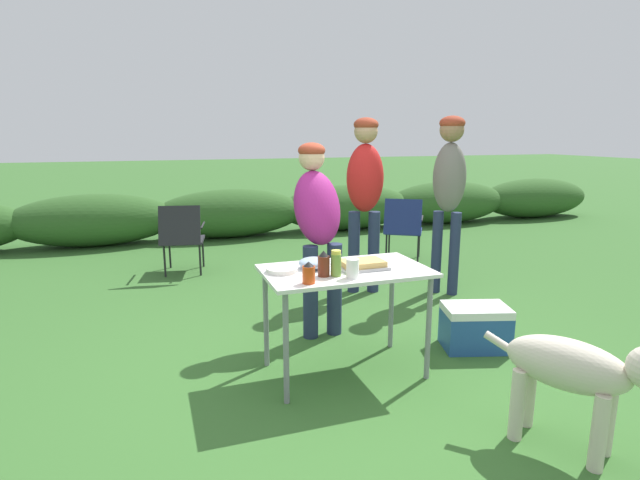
{
  "coord_description": "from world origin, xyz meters",
  "views": [
    {
      "loc": [
        -1.21,
        -2.98,
        1.62
      ],
      "look_at": [
        -0.09,
        0.27,
        0.89
      ],
      "focal_mm": 28.0,
      "sensor_mm": 36.0,
      "label": 1
    }
  ],
  "objects_px": {
    "cooler_box": "(475,327)",
    "bbq_sauce_bottle": "(324,264)",
    "folding_table": "(345,280)",
    "food_tray": "(362,265)",
    "mixing_bowl": "(314,263)",
    "relish_jar": "(336,263)",
    "paper_cup_stack": "(353,268)",
    "hot_sauce_bottle": "(309,273)",
    "standing_person_in_navy_coat": "(365,185)",
    "camp_chair_green_behind_table": "(182,235)",
    "camp_chair_near_hedge": "(403,226)",
    "plate_stack": "(282,270)",
    "standing_person_in_olive_jacket": "(449,182)",
    "standing_person_in_dark_puffer": "(318,218)",
    "dog": "(578,372)"
  },
  "relations": [
    {
      "from": "cooler_box",
      "to": "bbq_sauce_bottle",
      "type": "bearing_deg",
      "value": -156.86
    },
    {
      "from": "plate_stack",
      "to": "camp_chair_near_hedge",
      "type": "height_order",
      "value": "camp_chair_near_hedge"
    },
    {
      "from": "mixing_bowl",
      "to": "cooler_box",
      "type": "height_order",
      "value": "mixing_bowl"
    },
    {
      "from": "camp_chair_green_behind_table",
      "to": "food_tray",
      "type": "bearing_deg",
      "value": -60.67
    },
    {
      "from": "standing_person_in_dark_puffer",
      "to": "bbq_sauce_bottle",
      "type": "bearing_deg",
      "value": -109.85
    },
    {
      "from": "bbq_sauce_bottle",
      "to": "standing_person_in_navy_coat",
      "type": "xyz_separation_m",
      "value": [
        1.05,
        1.74,
        0.3
      ]
    },
    {
      "from": "relish_jar",
      "to": "dog",
      "type": "xyz_separation_m",
      "value": [
        0.91,
        -1.08,
        -0.38
      ]
    },
    {
      "from": "relish_jar",
      "to": "camp_chair_green_behind_table",
      "type": "relative_size",
      "value": 0.2
    },
    {
      "from": "food_tray",
      "to": "camp_chair_near_hedge",
      "type": "bearing_deg",
      "value": 56.58
    },
    {
      "from": "relish_jar",
      "to": "standing_person_in_navy_coat",
      "type": "distance_m",
      "value": 2.03
    },
    {
      "from": "bbq_sauce_bottle",
      "to": "standing_person_in_dark_puffer",
      "type": "xyz_separation_m",
      "value": [
        0.26,
        0.88,
        0.14
      ]
    },
    {
      "from": "camp_chair_near_hedge",
      "to": "food_tray",
      "type": "bearing_deg",
      "value": -91.57
    },
    {
      "from": "hot_sauce_bottle",
      "to": "cooler_box",
      "type": "relative_size",
      "value": 0.25
    },
    {
      "from": "camp_chair_green_behind_table",
      "to": "camp_chair_near_hedge",
      "type": "height_order",
      "value": "same"
    },
    {
      "from": "food_tray",
      "to": "bbq_sauce_bottle",
      "type": "relative_size",
      "value": 1.92
    },
    {
      "from": "cooler_box",
      "to": "mixing_bowl",
      "type": "bearing_deg",
      "value": -165.61
    },
    {
      "from": "paper_cup_stack",
      "to": "standing_person_in_navy_coat",
      "type": "relative_size",
      "value": 0.07
    },
    {
      "from": "dog",
      "to": "cooler_box",
      "type": "distance_m",
      "value": 1.31
    },
    {
      "from": "food_tray",
      "to": "standing_person_in_navy_coat",
      "type": "distance_m",
      "value": 1.84
    },
    {
      "from": "mixing_bowl",
      "to": "camp_chair_green_behind_table",
      "type": "distance_m",
      "value": 2.93
    },
    {
      "from": "standing_person_in_dark_puffer",
      "to": "camp_chair_green_behind_table",
      "type": "xyz_separation_m",
      "value": [
        -0.94,
        2.15,
        -0.49
      ]
    },
    {
      "from": "folding_table",
      "to": "food_tray",
      "type": "relative_size",
      "value": 3.43
    },
    {
      "from": "folding_table",
      "to": "standing_person_in_dark_puffer",
      "type": "relative_size",
      "value": 0.71
    },
    {
      "from": "paper_cup_stack",
      "to": "hot_sauce_bottle",
      "type": "distance_m",
      "value": 0.29
    },
    {
      "from": "plate_stack",
      "to": "relish_jar",
      "type": "bearing_deg",
      "value": -33.33
    },
    {
      "from": "mixing_bowl",
      "to": "hot_sauce_bottle",
      "type": "xyz_separation_m",
      "value": [
        -0.13,
        -0.31,
        0.03
      ]
    },
    {
      "from": "food_tray",
      "to": "standing_person_in_olive_jacket",
      "type": "distance_m",
      "value": 2.05
    },
    {
      "from": "camp_chair_near_hedge",
      "to": "paper_cup_stack",
      "type": "bearing_deg",
      "value": -91.9
    },
    {
      "from": "food_tray",
      "to": "relish_jar",
      "type": "relative_size",
      "value": 1.93
    },
    {
      "from": "relish_jar",
      "to": "cooler_box",
      "type": "distance_m",
      "value": 1.39
    },
    {
      "from": "food_tray",
      "to": "cooler_box",
      "type": "xyz_separation_m",
      "value": [
        0.98,
        0.06,
        -0.6
      ]
    },
    {
      "from": "plate_stack",
      "to": "dog",
      "type": "relative_size",
      "value": 0.24
    },
    {
      "from": "mixing_bowl",
      "to": "bbq_sauce_bottle",
      "type": "bearing_deg",
      "value": -89.32
    },
    {
      "from": "standing_person_in_navy_coat",
      "to": "food_tray",
      "type": "bearing_deg",
      "value": -97.06
    },
    {
      "from": "mixing_bowl",
      "to": "hot_sauce_bottle",
      "type": "bearing_deg",
      "value": -113.12
    },
    {
      "from": "standing_person_in_olive_jacket",
      "to": "camp_chair_green_behind_table",
      "type": "relative_size",
      "value": 2.16
    },
    {
      "from": "relish_jar",
      "to": "dog",
      "type": "height_order",
      "value": "relish_jar"
    },
    {
      "from": "folding_table",
      "to": "relish_jar",
      "type": "height_order",
      "value": "relish_jar"
    },
    {
      "from": "dog",
      "to": "food_tray",
      "type": "bearing_deg",
      "value": -90.0
    },
    {
      "from": "standing_person_in_olive_jacket",
      "to": "cooler_box",
      "type": "distance_m",
      "value": 1.69
    },
    {
      "from": "food_tray",
      "to": "paper_cup_stack",
      "type": "height_order",
      "value": "paper_cup_stack"
    },
    {
      "from": "mixing_bowl",
      "to": "standing_person_in_olive_jacket",
      "type": "distance_m",
      "value": 2.22
    },
    {
      "from": "standing_person_in_dark_puffer",
      "to": "plate_stack",
      "type": "bearing_deg",
      "value": -128.23
    },
    {
      "from": "plate_stack",
      "to": "hot_sauce_bottle",
      "type": "height_order",
      "value": "hot_sauce_bottle"
    },
    {
      "from": "folding_table",
      "to": "relish_jar",
      "type": "relative_size",
      "value": 6.6
    },
    {
      "from": "mixing_bowl",
      "to": "relish_jar",
      "type": "height_order",
      "value": "relish_jar"
    },
    {
      "from": "relish_jar",
      "to": "cooler_box",
      "type": "xyz_separation_m",
      "value": [
        1.21,
        0.17,
        -0.65
      ]
    },
    {
      "from": "hot_sauce_bottle",
      "to": "cooler_box",
      "type": "distance_m",
      "value": 1.58
    },
    {
      "from": "bbq_sauce_bottle",
      "to": "standing_person_in_dark_puffer",
      "type": "relative_size",
      "value": 0.11
    },
    {
      "from": "mixing_bowl",
      "to": "bbq_sauce_bottle",
      "type": "relative_size",
      "value": 1.2
    }
  ]
}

